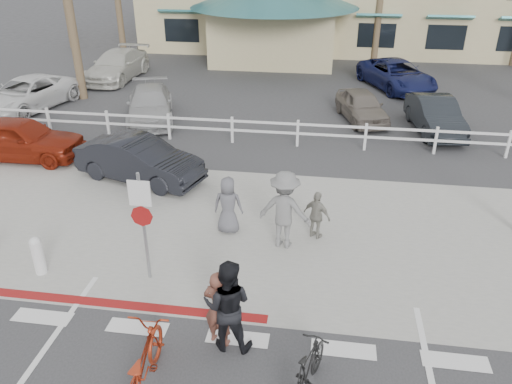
% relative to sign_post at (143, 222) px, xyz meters
% --- Properties ---
extents(ground, '(140.00, 140.00, 0.00)m').
position_rel_sign_post_xyz_m(ground, '(2.30, -2.20, -1.45)').
color(ground, '#333335').
extents(sidewalk_plaza, '(22.00, 7.00, 0.01)m').
position_rel_sign_post_xyz_m(sidewalk_plaza, '(2.30, 2.30, -1.44)').
color(sidewalk_plaza, gray).
rests_on(sidewalk_plaza, ground).
extents(cross_street, '(40.00, 5.00, 0.01)m').
position_rel_sign_post_xyz_m(cross_street, '(2.30, 6.30, -1.45)').
color(cross_street, '#333335').
rests_on(cross_street, ground).
extents(parking_lot, '(50.00, 16.00, 0.01)m').
position_rel_sign_post_xyz_m(parking_lot, '(2.30, 15.80, -1.45)').
color(parking_lot, '#333335').
rests_on(parking_lot, ground).
extents(curb_red, '(7.00, 0.25, 0.02)m').
position_rel_sign_post_xyz_m(curb_red, '(-0.70, -1.00, -1.44)').
color(curb_red, maroon).
rests_on(curb_red, ground).
extents(rail_fence, '(29.40, 0.16, 1.00)m').
position_rel_sign_post_xyz_m(rail_fence, '(2.80, 8.30, -0.95)').
color(rail_fence, silver).
rests_on(rail_fence, ground).
extents(sign_post, '(0.50, 0.10, 2.90)m').
position_rel_sign_post_xyz_m(sign_post, '(0.00, 0.00, 0.00)').
color(sign_post, gray).
rests_on(sign_post, ground).
extents(bollard_0, '(0.26, 0.26, 0.95)m').
position_rel_sign_post_xyz_m(bollard_0, '(-2.50, -0.20, -0.97)').
color(bollard_0, silver).
rests_on(bollard_0, ground).
extents(bike_red, '(0.78, 2.08, 1.08)m').
position_rel_sign_post_xyz_m(bike_red, '(0.94, -3.00, -0.91)').
color(bike_red, '#9E2D15').
rests_on(bike_red, ground).
extents(rider_red, '(0.66, 0.52, 1.60)m').
position_rel_sign_post_xyz_m(rider_red, '(1.98, -1.72, -0.65)').
color(rider_red, brown).
rests_on(rider_red, ground).
extents(bike_black, '(0.92, 1.67, 0.96)m').
position_rel_sign_post_xyz_m(bike_black, '(3.67, -2.64, -0.97)').
color(bike_black, black).
rests_on(bike_black, ground).
extents(rider_black, '(0.91, 0.71, 1.87)m').
position_rel_sign_post_xyz_m(rider_black, '(2.16, -1.77, -0.52)').
color(rider_black, black).
rests_on(rider_black, ground).
extents(pedestrian_a, '(1.41, 0.98, 1.99)m').
position_rel_sign_post_xyz_m(pedestrian_a, '(2.85, 1.76, -0.45)').
color(pedestrian_a, slate).
rests_on(pedestrian_a, ground).
extents(pedestrian_child, '(0.81, 0.64, 1.28)m').
position_rel_sign_post_xyz_m(pedestrian_child, '(3.62, 2.23, -0.81)').
color(pedestrian_child, gray).
rests_on(pedestrian_child, ground).
extents(pedestrian_b, '(0.76, 0.50, 1.53)m').
position_rel_sign_post_xyz_m(pedestrian_b, '(1.37, 2.20, -0.69)').
color(pedestrian_b, '#56565D').
rests_on(pedestrian_b, ground).
extents(car_white_sedan, '(4.32, 2.55, 1.35)m').
position_rel_sign_post_xyz_m(car_white_sedan, '(-1.95, 4.81, -0.78)').
color(car_white_sedan, black).
rests_on(car_white_sedan, ground).
extents(car_red_compact, '(4.29, 1.78, 1.45)m').
position_rel_sign_post_xyz_m(car_red_compact, '(-6.54, 5.82, -0.72)').
color(car_red_compact, maroon).
rests_on(car_red_compact, ground).
extents(lot_car_0, '(3.27, 5.30, 1.37)m').
position_rel_sign_post_xyz_m(lot_car_0, '(-9.30, 10.86, -0.77)').
color(lot_car_0, silver).
rests_on(lot_car_0, ground).
extents(lot_car_1, '(3.08, 4.79, 1.29)m').
position_rel_sign_post_xyz_m(lot_car_1, '(-3.54, 10.37, -0.80)').
color(lot_car_1, '#A3A3A4').
rests_on(lot_car_1, ground).
extents(lot_car_2, '(2.40, 3.85, 1.22)m').
position_rel_sign_post_xyz_m(lot_car_2, '(5.09, 11.58, -0.84)').
color(lot_car_2, slate).
rests_on(lot_car_2, ground).
extents(lot_car_3, '(1.91, 4.19, 1.33)m').
position_rel_sign_post_xyz_m(lot_car_3, '(7.83, 10.62, -0.78)').
color(lot_car_3, black).
rests_on(lot_car_3, ground).
extents(lot_car_4, '(2.30, 5.13, 1.46)m').
position_rel_sign_post_xyz_m(lot_car_4, '(-7.43, 16.38, -0.72)').
color(lot_car_4, beige).
rests_on(lot_car_4, ground).
extents(lot_car_5, '(4.08, 5.45, 1.38)m').
position_rel_sign_post_xyz_m(lot_car_5, '(6.97, 16.71, -0.76)').
color(lot_car_5, '#141A4B').
rests_on(lot_car_5, ground).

